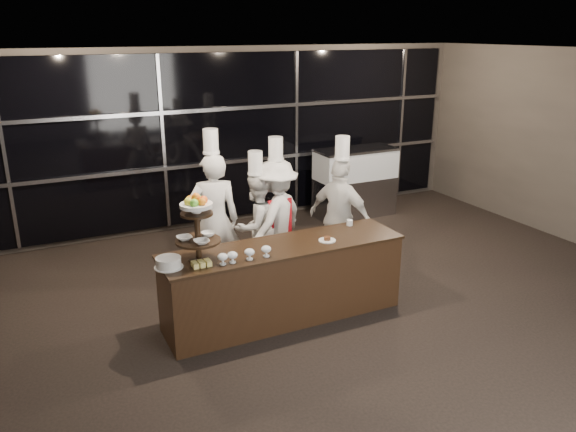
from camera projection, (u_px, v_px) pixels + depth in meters
name	position (u px, v px, depth m)	size (l,w,h in m)	color
room	(416.00, 223.00, 5.34)	(10.00, 10.00, 10.00)	black
window_wall	(233.00, 138.00, 9.54)	(8.60, 0.10, 2.80)	black
buffet_counter	(284.00, 281.00, 6.53)	(2.84, 0.74, 0.92)	black
display_stand	(197.00, 223.00, 5.83)	(0.48, 0.48, 0.74)	black
compotes	(243.00, 254.00, 5.93)	(0.61, 0.11, 0.12)	silver
layer_cake	(168.00, 263.00, 5.77)	(0.30, 0.30, 0.11)	white
pastry_squares	(201.00, 264.00, 5.81)	(0.20, 0.13, 0.05)	#E1D36E
small_plate	(327.00, 240.00, 6.51)	(0.20, 0.20, 0.05)	white
chef_cup	(350.00, 223.00, 7.02)	(0.08, 0.08, 0.07)	white
display_case	(355.00, 179.00, 10.13)	(1.47, 0.64, 1.24)	#A5A5AA
chef_a	(214.00, 219.00, 7.26)	(0.73, 0.56, 2.09)	white
chef_b	(257.00, 225.00, 7.56)	(0.85, 0.75, 1.76)	silver
chef_c	(276.00, 218.00, 7.60)	(1.21, 1.09, 1.93)	white
chef_d	(340.00, 217.00, 7.60)	(0.79, 1.04, 1.94)	white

